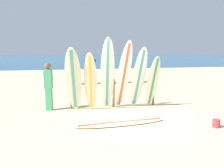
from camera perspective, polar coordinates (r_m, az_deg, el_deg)
ground_plane at (r=7.06m, az=5.33°, el=-8.95°), size 120.00×120.00×0.00m
ocean_water at (r=64.48m, az=-9.92°, el=6.91°), size 120.00×80.00×0.01m
surfboard_rack at (r=8.23m, az=0.42°, el=-1.17°), size 3.31×0.09×1.09m
surfboard_leaning_far_left at (r=7.60m, az=-10.07°, el=1.02°), size 0.70×0.84×2.27m
surfboard_leaning_left at (r=7.60m, az=-5.65°, el=0.47°), size 0.58×0.76×2.10m
surfboard_leaning_center_left at (r=7.79m, az=-1.21°, el=2.65°), size 0.55×0.72×2.62m
surfboard_leaning_center at (r=7.88m, az=3.08°, el=2.28°), size 0.66×1.07×2.50m
surfboard_leaning_center_right at (r=8.13m, az=6.98°, el=1.66°), size 0.66×0.95×2.28m
surfboard_leaning_right at (r=8.28m, az=10.64°, el=0.59°), size 0.59×0.72×1.96m
surfboard_lying_on_sand at (r=6.51m, az=2.35°, el=-10.14°), size 2.79×0.72×0.08m
beachgoer_standing at (r=8.05m, az=-16.34°, el=-0.12°), size 0.31×0.23×1.72m
small_boat_offshore at (r=41.71m, az=-5.84°, el=6.30°), size 2.28×1.55×0.71m
sand_bucket at (r=6.88m, az=25.66°, el=-9.30°), size 0.21×0.21×0.23m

